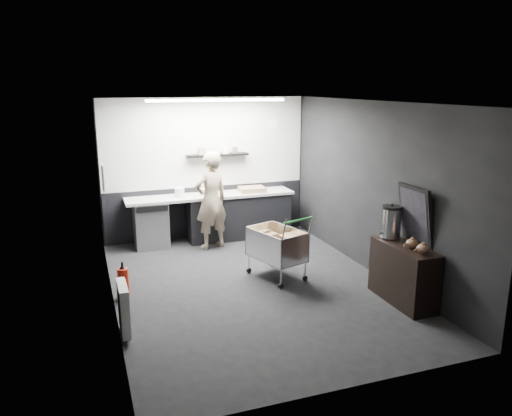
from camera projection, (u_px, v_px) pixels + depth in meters
name	position (u px, v px, depth m)	size (l,w,h in m)	color
floor	(253.00, 286.00, 7.47)	(5.50, 5.50, 0.00)	black
ceiling	(252.00, 102.00, 6.81)	(5.50, 5.50, 0.00)	silver
wall_back	(206.00, 168.00, 9.65)	(5.50, 5.50, 0.00)	black
wall_front	(349.00, 261.00, 4.63)	(5.50, 5.50, 0.00)	black
wall_left	(108.00, 210.00, 6.49)	(5.50, 5.50, 0.00)	black
wall_right	(373.00, 189.00, 7.79)	(5.50, 5.50, 0.00)	black
kitchen_wall_panel	(206.00, 143.00, 9.51)	(3.95, 0.02, 1.70)	silver
dado_panel	(207.00, 211.00, 9.84)	(3.95, 0.02, 1.00)	black
floating_shelf	(217.00, 155.00, 9.53)	(1.20, 0.22, 0.04)	black
wall_clock	(274.00, 125.00, 9.89)	(0.20, 0.20, 0.03)	white
poster	(103.00, 177.00, 7.64)	(0.02, 0.30, 0.40)	white
poster_red_band	(103.00, 173.00, 7.62)	(0.01, 0.22, 0.10)	red
radiator	(124.00, 308.00, 5.93)	(0.10, 0.50, 0.60)	white
ceiling_strip	(217.00, 100.00, 8.51)	(2.40, 0.20, 0.04)	white
prep_counter	(218.00, 216.00, 9.61)	(3.20, 0.61, 0.90)	black
person	(211.00, 200.00, 9.02)	(0.65, 0.43, 1.79)	beige
shopping_cart	(276.00, 247.00, 7.70)	(0.84, 1.11, 1.04)	silver
sideboard	(403.00, 265.00, 6.85)	(0.46, 1.09, 1.63)	black
fire_extinguisher	(123.00, 281.00, 7.02)	(0.15, 0.15, 0.51)	red
cardboard_box	(252.00, 190.00, 9.67)	(0.48, 0.37, 0.10)	#957A4F
pink_tub	(180.00, 192.00, 9.25)	(0.17, 0.17, 0.17)	white
white_container	(204.00, 192.00, 9.35)	(0.16, 0.13, 0.14)	white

